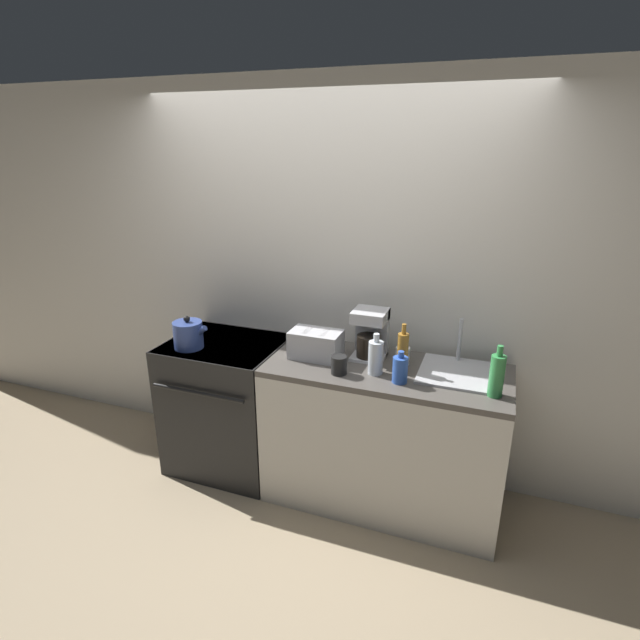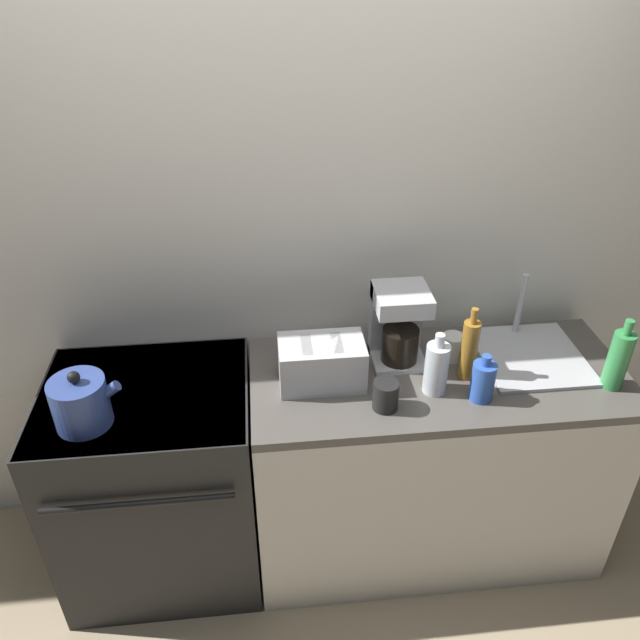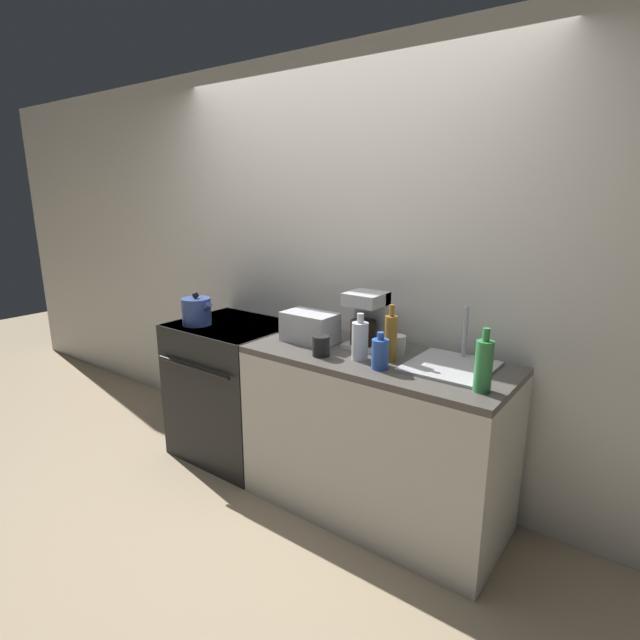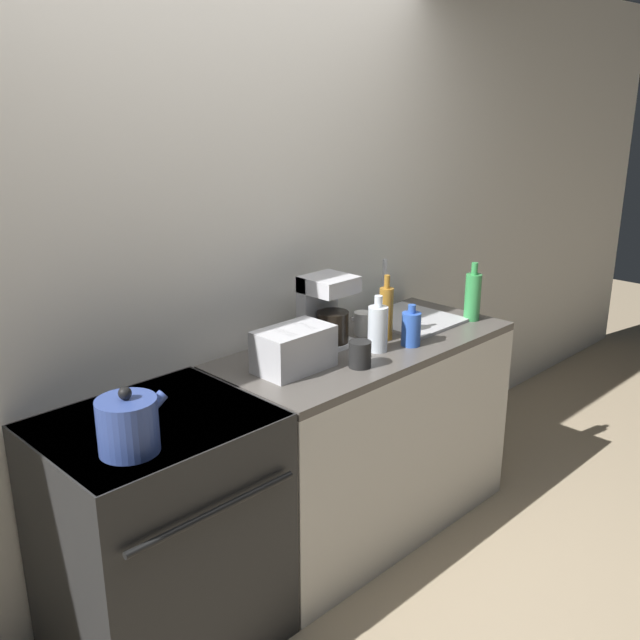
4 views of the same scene
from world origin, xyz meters
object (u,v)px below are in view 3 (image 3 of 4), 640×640
(toaster, at_px, (310,327))
(bottle_clear, at_px, (360,340))
(cup_black, at_px, (321,346))
(bottle_blue, at_px, (380,353))
(coffee_maker, at_px, (367,319))
(cup_white, at_px, (398,345))
(kettle, at_px, (197,311))
(bottle_green, at_px, (484,365))
(stove, at_px, (235,388))
(bottle_amber, at_px, (391,338))

(toaster, distance_m, bottle_clear, 0.42)
(bottle_clear, xyz_separation_m, cup_black, (-0.20, -0.07, -0.05))
(toaster, height_order, bottle_blue, bottle_blue)
(coffee_maker, height_order, cup_white, coffee_maker)
(bottle_clear, bearing_deg, coffee_maker, 112.70)
(kettle, relative_size, coffee_maker, 0.77)
(bottle_blue, distance_m, cup_white, 0.25)
(bottle_green, bearing_deg, stove, 175.27)
(stove, relative_size, bottle_blue, 4.97)
(stove, xyz_separation_m, cup_white, (1.18, 0.09, 0.51))
(kettle, height_order, toaster, kettle)
(cup_black, distance_m, cup_white, 0.41)
(bottle_amber, xyz_separation_m, bottle_clear, (-0.14, -0.07, -0.02))
(kettle, distance_m, toaster, 0.84)
(bottle_blue, bearing_deg, bottle_clear, 158.95)
(stove, height_order, cup_black, cup_black)
(bottle_green, bearing_deg, bottle_clear, 176.37)
(toaster, bearing_deg, coffee_maker, 22.37)
(coffee_maker, xyz_separation_m, cup_white, (0.21, -0.03, -0.11))
(cup_black, bearing_deg, coffee_maker, 70.89)
(coffee_maker, bearing_deg, bottle_clear, -67.30)
(kettle, xyz_separation_m, cup_black, (1.04, -0.03, -0.04))
(kettle, relative_size, bottle_amber, 0.80)
(cup_black, bearing_deg, cup_white, 39.83)
(coffee_maker, relative_size, bottle_green, 1.08)
(coffee_maker, distance_m, bottle_clear, 0.25)
(stove, height_order, bottle_green, bottle_green)
(bottle_amber, xyz_separation_m, bottle_green, (0.52, -0.11, -0.00))
(cup_white, bearing_deg, cup_black, -140.17)
(bottle_green, height_order, cup_white, bottle_green)
(bottle_clear, bearing_deg, bottle_blue, -21.05)
(kettle, relative_size, bottle_blue, 1.27)
(toaster, bearing_deg, stove, 179.56)
(cup_black, relative_size, cup_white, 1.04)
(bottle_blue, xyz_separation_m, bottle_amber, (-0.02, 0.13, 0.05))
(bottle_clear, distance_m, cup_white, 0.23)
(kettle, height_order, cup_white, kettle)
(toaster, distance_m, bottle_green, 1.07)
(coffee_maker, xyz_separation_m, bottle_amber, (0.23, -0.15, -0.03))
(stove, distance_m, bottle_blue, 1.34)
(stove, bearing_deg, cup_white, 4.29)
(cup_white, bearing_deg, coffee_maker, 170.95)
(stove, xyz_separation_m, coffee_maker, (0.97, 0.12, 0.61))
(toaster, distance_m, coffee_maker, 0.34)
(bottle_clear, relative_size, cup_black, 2.26)
(coffee_maker, relative_size, cup_black, 2.85)
(bottle_blue, xyz_separation_m, bottle_green, (0.50, 0.02, 0.04))
(toaster, distance_m, cup_black, 0.27)
(kettle, bearing_deg, bottle_clear, 2.12)
(toaster, relative_size, bottle_blue, 1.68)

